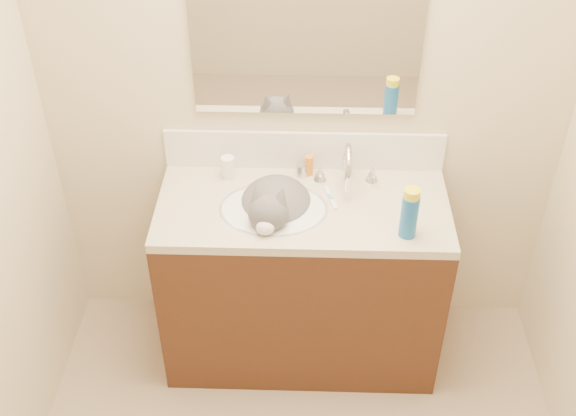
# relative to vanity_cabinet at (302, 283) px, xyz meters

# --- Properties ---
(room_shell) EXTENTS (2.24, 2.54, 2.52)m
(room_shell) POSITION_rel_vanity_cabinet_xyz_m (0.00, -0.97, 1.08)
(room_shell) COLOR beige
(room_shell) RESTS_ON ground
(vanity_cabinet) EXTENTS (1.20, 0.55, 0.82)m
(vanity_cabinet) POSITION_rel_vanity_cabinet_xyz_m (0.00, 0.00, 0.00)
(vanity_cabinet) COLOR #3E2011
(vanity_cabinet) RESTS_ON ground
(counter_slab) EXTENTS (1.20, 0.55, 0.04)m
(counter_slab) POSITION_rel_vanity_cabinet_xyz_m (0.00, 0.00, 0.43)
(counter_slab) COLOR #C4B79A
(counter_slab) RESTS_ON vanity_cabinet
(basin) EXTENTS (0.45, 0.36, 0.14)m
(basin) POSITION_rel_vanity_cabinet_xyz_m (-0.12, -0.03, 0.38)
(basin) COLOR white
(basin) RESTS_ON vanity_cabinet
(faucet) EXTENTS (0.28, 0.20, 0.21)m
(faucet) POSITION_rel_vanity_cabinet_xyz_m (0.18, 0.14, 0.54)
(faucet) COLOR silver
(faucet) RESTS_ON counter_slab
(cat) EXTENTS (0.35, 0.45, 0.33)m
(cat) POSITION_rel_vanity_cabinet_xyz_m (-0.11, -0.00, 0.43)
(cat) COLOR #504E50
(cat) RESTS_ON basin
(backsplash) EXTENTS (1.20, 0.02, 0.18)m
(backsplash) POSITION_rel_vanity_cabinet_xyz_m (0.00, 0.26, 0.54)
(backsplash) COLOR silver
(backsplash) RESTS_ON counter_slab
(mirror) EXTENTS (0.90, 0.02, 0.80)m
(mirror) POSITION_rel_vanity_cabinet_xyz_m (0.00, 0.26, 1.13)
(mirror) COLOR white
(mirror) RESTS_ON room_shell
(pill_bottle) EXTENTS (0.07, 0.07, 0.10)m
(pill_bottle) POSITION_rel_vanity_cabinet_xyz_m (-0.32, 0.18, 0.50)
(pill_bottle) COLOR white
(pill_bottle) RESTS_ON counter_slab
(pill_label) EXTENTS (0.07, 0.07, 0.04)m
(pill_label) POSITION_rel_vanity_cabinet_xyz_m (-0.32, 0.18, 0.49)
(pill_label) COLOR orange
(pill_label) RESTS_ON pill_bottle
(silver_jar) EXTENTS (0.06, 0.06, 0.06)m
(silver_jar) POSITION_rel_vanity_cabinet_xyz_m (-0.01, 0.20, 0.48)
(silver_jar) COLOR #B7B7BC
(silver_jar) RESTS_ON counter_slab
(amber_bottle) EXTENTS (0.04, 0.04, 0.09)m
(amber_bottle) POSITION_rel_vanity_cabinet_xyz_m (0.02, 0.21, 0.50)
(amber_bottle) COLOR orange
(amber_bottle) RESTS_ON counter_slab
(toothbrush) EXTENTS (0.06, 0.15, 0.01)m
(toothbrush) POSITION_rel_vanity_cabinet_xyz_m (0.11, 0.04, 0.46)
(toothbrush) COLOR white
(toothbrush) RESTS_ON counter_slab
(toothbrush_head) EXTENTS (0.02, 0.03, 0.02)m
(toothbrush_head) POSITION_rel_vanity_cabinet_xyz_m (0.11, 0.04, 0.46)
(toothbrush_head) COLOR #65ACD7
(toothbrush_head) RESTS_ON counter_slab
(spray_can) EXTENTS (0.09, 0.09, 0.18)m
(spray_can) POSITION_rel_vanity_cabinet_xyz_m (0.41, -0.18, 0.54)
(spray_can) COLOR #175AA4
(spray_can) RESTS_ON counter_slab
(spray_cap) EXTENTS (0.08, 0.08, 0.04)m
(spray_cap) POSITION_rel_vanity_cabinet_xyz_m (0.41, -0.18, 0.65)
(spray_cap) COLOR yellow
(spray_cap) RESTS_ON spray_can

